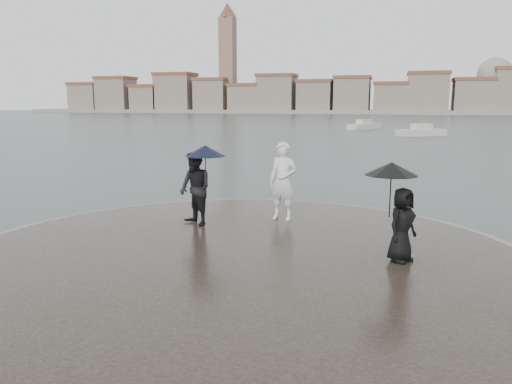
% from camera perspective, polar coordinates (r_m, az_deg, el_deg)
% --- Properties ---
extents(ground, '(400.00, 400.00, 0.00)m').
position_cam_1_polar(ground, '(7.51, -10.58, -17.34)').
color(ground, '#2B3835').
rests_on(ground, ground).
extents(kerb_ring, '(12.50, 12.50, 0.32)m').
position_cam_1_polar(kerb_ring, '(10.45, -1.98, -8.20)').
color(kerb_ring, gray).
rests_on(kerb_ring, ground).
extents(quay_tip, '(11.90, 11.90, 0.36)m').
position_cam_1_polar(quay_tip, '(10.44, -1.98, -8.09)').
color(quay_tip, '#2D261E').
rests_on(quay_tip, ground).
extents(statue, '(0.82, 0.60, 2.08)m').
position_cam_1_polar(statue, '(13.27, 3.09, 1.25)').
color(statue, white).
rests_on(statue, quay_tip).
extents(visitor_left, '(1.35, 1.17, 2.04)m').
position_cam_1_polar(visitor_left, '(12.74, -6.74, 1.24)').
color(visitor_left, black).
rests_on(visitor_left, quay_tip).
extents(visitor_right, '(1.18, 1.06, 1.95)m').
position_cam_1_polar(visitor_right, '(10.13, 15.93, -1.32)').
color(visitor_right, black).
rests_on(visitor_right, quay_tip).
extents(far_skyline, '(260.00, 20.00, 37.00)m').
position_cam_1_polar(far_skyline, '(166.92, 12.94, 10.62)').
color(far_skyline, gray).
rests_on(far_skyline, ground).
extents(boats, '(11.64, 17.42, 1.50)m').
position_cam_1_polar(boats, '(62.27, 14.99, 6.97)').
color(boats, beige).
rests_on(boats, ground).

